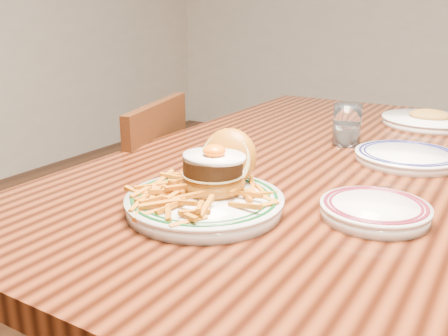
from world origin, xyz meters
The scene contains 7 objects.
table centered at (0.00, 0.00, 0.66)m, with size 0.85×1.60×0.75m.
chair_left centered at (-0.56, -0.06, 0.45)m, with size 0.48×0.48×0.84m.
main_plate centered at (-0.02, -0.42, 0.79)m, with size 0.29×0.30×0.14m.
side_plate centered at (0.25, -0.31, 0.77)m, with size 0.19×0.20×0.03m.
rear_plate centered at (0.23, 0.07, 0.77)m, with size 0.24×0.24×0.03m.
water_glass centered at (0.05, 0.15, 0.80)m, with size 0.07×0.07×0.11m.
far_plate centered at (0.20, 0.51, 0.77)m, with size 0.28×0.28×0.05m.
Camera 1 is at (0.45, -1.13, 1.10)m, focal length 40.00 mm.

